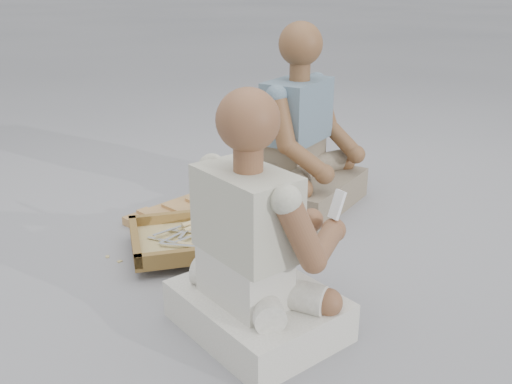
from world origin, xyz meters
TOP-DOWN VIEW (x-y plane):
  - ground at (0.00, 0.00)m, footprint 60.00×60.00m
  - carved_panel at (-0.04, 0.71)m, footprint 0.69×0.53m
  - tool_tray at (-0.24, 0.41)m, footprint 0.64×0.57m
  - chisel_0 at (-0.28, 0.30)m, footprint 0.17×0.17m
  - chisel_1 at (-0.13, 0.32)m, footprint 0.22×0.05m
  - chisel_2 at (-0.19, 0.51)m, footprint 0.18×0.16m
  - chisel_3 at (-0.32, 0.37)m, footprint 0.13×0.20m
  - chisel_4 at (-0.13, 0.39)m, footprint 0.22×0.06m
  - chisel_5 at (-0.24, 0.47)m, footprint 0.22×0.08m
  - chisel_6 at (-0.19, 0.41)m, footprint 0.17×0.17m
  - chisel_7 at (-0.23, 0.50)m, footprint 0.22×0.04m
  - chisel_8 at (-0.18, 0.41)m, footprint 0.22×0.05m
  - wood_chip_0 at (-0.23, 0.27)m, footprint 0.02×0.02m
  - wood_chip_1 at (-0.09, 0.59)m, footprint 0.02×0.02m
  - wood_chip_2 at (-0.55, 0.50)m, footprint 0.02×0.02m
  - wood_chip_3 at (-0.01, 0.61)m, footprint 0.02×0.02m
  - wood_chip_4 at (-0.27, 0.42)m, footprint 0.02×0.02m
  - wood_chip_5 at (-0.57, 0.57)m, footprint 0.02×0.02m
  - wood_chip_6 at (-0.18, 0.80)m, footprint 0.02×0.02m
  - wood_chip_7 at (0.02, 0.50)m, footprint 0.02×0.02m
  - craftsman at (-0.35, -0.22)m, footprint 0.56×0.55m
  - companion at (0.49, 0.57)m, footprint 0.72×0.66m
  - mobile_phone at (-0.04, -0.26)m, footprint 0.05×0.04m

SIDE VIEW (x-z plane):
  - ground at x=0.00m, z-range 0.00..0.00m
  - wood_chip_0 at x=-0.23m, z-range 0.00..0.00m
  - wood_chip_1 at x=-0.09m, z-range 0.00..0.00m
  - wood_chip_2 at x=-0.55m, z-range 0.00..0.00m
  - wood_chip_3 at x=-0.01m, z-range 0.00..0.00m
  - wood_chip_4 at x=-0.27m, z-range 0.00..0.00m
  - wood_chip_5 at x=-0.57m, z-range 0.00..0.00m
  - wood_chip_6 at x=-0.18m, z-range 0.00..0.00m
  - wood_chip_7 at x=0.02m, z-range 0.00..0.00m
  - carved_panel at x=-0.04m, z-range 0.00..0.04m
  - tool_tray at x=-0.24m, z-range 0.03..0.10m
  - chisel_4 at x=-0.13m, z-range 0.06..0.08m
  - chisel_3 at x=-0.32m, z-range 0.06..0.08m
  - chisel_6 at x=-0.19m, z-range 0.06..0.08m
  - chisel_5 at x=-0.24m, z-range 0.06..0.09m
  - chisel_2 at x=-0.19m, z-range 0.07..0.09m
  - chisel_0 at x=-0.28m, z-range 0.07..0.09m
  - chisel_8 at x=-0.18m, z-range 0.07..0.09m
  - chisel_1 at x=-0.13m, z-range 0.07..0.09m
  - chisel_7 at x=-0.23m, z-range 0.07..0.10m
  - craftsman at x=-0.35m, z-range -0.13..0.70m
  - companion at x=0.49m, z-range -0.15..0.77m
  - mobile_phone at x=-0.04m, z-range 0.35..0.45m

